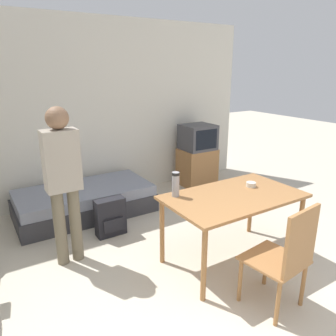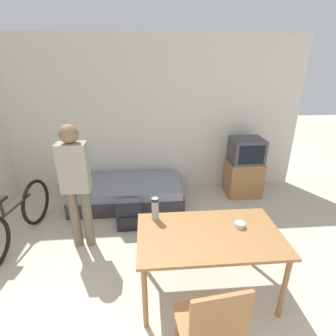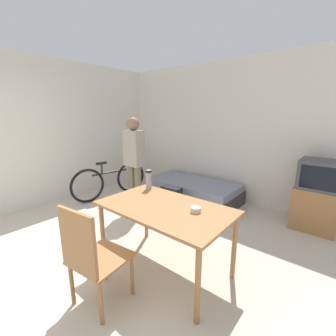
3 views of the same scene
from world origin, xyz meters
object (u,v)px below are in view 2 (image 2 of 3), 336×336
thermos_flask (155,208)px  daybed (128,193)px  backpack (129,215)px  mate_bowl (240,225)px  bicycle (16,220)px  tv (244,168)px  wooden_chair (213,328)px  dining_table (209,240)px  person_standing (76,180)px

thermos_flask → daybed: bearing=104.3°
backpack → thermos_flask: bearing=-68.7°
thermos_flask → mate_bowl: size_ratio=2.42×
bicycle → mate_bowl: (2.67, -0.93, 0.42)m
tv → mate_bowl: size_ratio=10.12×
mate_bowl → backpack: (-1.20, 1.11, -0.54)m
bicycle → mate_bowl: 2.86m
daybed → backpack: bearing=-84.6°
wooden_chair → bicycle: 2.85m
daybed → wooden_chair: (0.79, -2.75, 0.34)m
dining_table → mate_bowl: 0.35m
daybed → person_standing: 1.40m
daybed → bicycle: size_ratio=1.13×
bicycle → daybed: bearing=33.9°
tv → dining_table: bearing=-118.2°
mate_bowl → tv: bearing=68.3°
dining_table → backpack: (-0.87, 1.20, -0.44)m
bicycle → thermos_flask: (1.82, -0.72, 0.54)m
tv → backpack: size_ratio=2.23×
daybed → bicycle: 1.69m
mate_bowl → backpack: mate_bowl is taller
daybed → mate_bowl: 2.33m
daybed → bicycle: bearing=-146.1°
tv → thermos_flask: tv is taller
dining_table → wooden_chair: bearing=-100.7°
backpack → bicycle: bearing=-172.9°
bicycle → thermos_flask: bearing=-21.6°
daybed → mate_bowl: size_ratio=17.75×
thermos_flask → wooden_chair: bearing=-71.5°
bicycle → tv: bearing=17.6°
tv → person_standing: person_standing is taller
bicycle → thermos_flask: 2.03m
thermos_flask → tv: bearing=47.9°
daybed → tv: size_ratio=1.76×
wooden_chair → tv: bearing=66.2°
thermos_flask → backpack: (-0.35, 0.91, -0.65)m
person_standing → wooden_chair: bearing=-52.4°
tv → mate_bowl: bearing=-111.7°
bicycle → backpack: 1.49m
wooden_chair → backpack: wooden_chair is taller
mate_bowl → dining_table: bearing=-165.4°
tv → daybed: bearing=-175.5°
daybed → thermos_flask: size_ratio=7.34×
daybed → dining_table: (0.94, -1.95, 0.48)m
thermos_flask → backpack: bearing=111.3°
bicycle → person_standing: person_standing is taller
backpack → wooden_chair: bearing=-70.2°
wooden_chair → bicycle: (-2.19, 1.81, -0.18)m
dining_table → wooden_chair: size_ratio=1.45×
dining_table → bicycle: (-2.34, 1.01, -0.32)m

